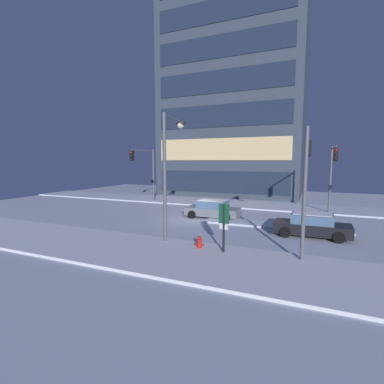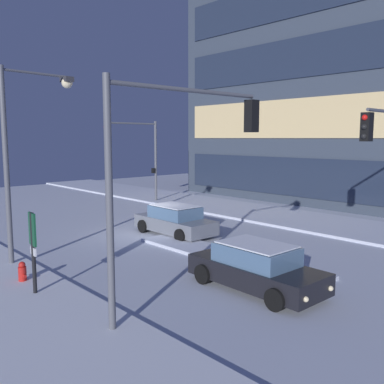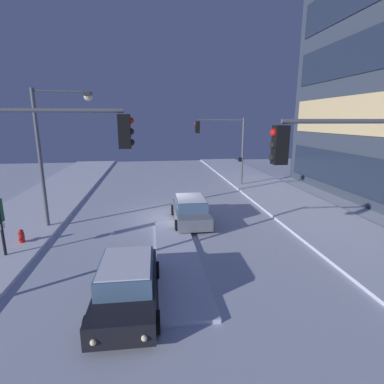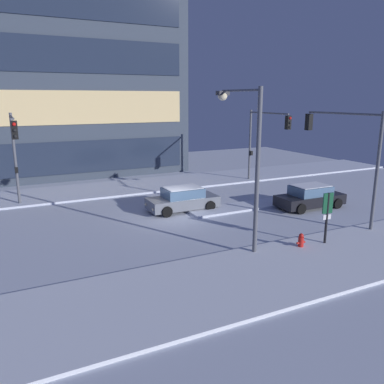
{
  "view_description": "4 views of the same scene",
  "coord_description": "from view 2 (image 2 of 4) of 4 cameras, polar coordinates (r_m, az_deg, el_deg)",
  "views": [
    {
      "loc": [
        8.6,
        -20.75,
        4.75
      ],
      "look_at": [
        -0.23,
        -0.15,
        2.24
      ],
      "focal_mm": 26.25,
      "sensor_mm": 36.0,
      "label": 1
    },
    {
      "loc": [
        16.96,
        -12.25,
        4.81
      ],
      "look_at": [
        2.01,
        1.42,
        2.22
      ],
      "focal_mm": 39.54,
      "sensor_mm": 36.0,
      "label": 2
    },
    {
      "loc": [
        17.47,
        -1.05,
        5.82
      ],
      "look_at": [
        -1.15,
        1.51,
        1.26
      ],
      "focal_mm": 27.78,
      "sensor_mm": 36.0,
      "label": 3
    },
    {
      "loc": [
        -8.93,
        -20.5,
        6.9
      ],
      "look_at": [
        0.84,
        -0.69,
        1.6
      ],
      "focal_mm": 36.56,
      "sensor_mm": 36.0,
      "label": 4
    }
  ],
  "objects": [
    {
      "name": "office_tower_main",
      "position": [
        38.55,
        17.62,
        21.38
      ],
      "size": [
        18.85,
        13.25,
        28.8
      ],
      "color": "#384251",
      "rests_on": "ground"
    },
    {
      "name": "street_lamp_arched",
      "position": [
        17.25,
        -21.46,
        6.92
      ],
      "size": [
        0.63,
        2.95,
        7.4
      ],
      "rotation": [
        0.0,
        0.0,
        1.67
      ],
      "color": "#565960",
      "rests_on": "ground"
    },
    {
      "name": "car_near",
      "position": [
        13.82,
        8.63,
        -10.05
      ],
      "size": [
        4.63,
        2.13,
        1.49
      ],
      "rotation": [
        0.0,
        0.0,
        -0.02
      ],
      "color": "black",
      "rests_on": "ground"
    },
    {
      "name": "median_strip",
      "position": [
        17.33,
        4.41,
        -8.6
      ],
      "size": [
        9.0,
        1.8,
        0.14
      ],
      "primitive_type": "cube",
      "color": "silver",
      "rests_on": "ground"
    },
    {
      "name": "fire_hydrant",
      "position": [
        15.23,
        -21.91,
        -10.18
      ],
      "size": [
        0.48,
        0.26,
        0.78
      ],
      "color": "red",
      "rests_on": "ground"
    },
    {
      "name": "ground",
      "position": [
        21.47,
        -6.46,
        -5.7
      ],
      "size": [
        52.0,
        52.0,
        0.0
      ],
      "primitive_type": "plane",
      "color": "silver"
    },
    {
      "name": "car_far",
      "position": [
        21.17,
        -2.3,
        -3.88
      ],
      "size": [
        4.55,
        2.07,
        1.49
      ],
      "rotation": [
        0.0,
        0.0,
        3.14
      ],
      "color": "slate",
      "rests_on": "ground"
    },
    {
      "name": "parking_info_sign",
      "position": [
        13.61,
        -20.66,
        -6.57
      ],
      "size": [
        0.55,
        0.12,
        2.61
      ],
      "rotation": [
        0.0,
        0.0,
        1.48
      ],
      "color": "black",
      "rests_on": "ground"
    },
    {
      "name": "curb_strip_far",
      "position": [
        27.46,
        8.59,
        -2.73
      ],
      "size": [
        52.0,
        5.2,
        0.14
      ],
      "primitive_type": "cube",
      "color": "silver",
      "rests_on": "ground"
    },
    {
      "name": "traffic_light_corner_near_right",
      "position": [
        11.42,
        -1.7,
        5.5
      ],
      "size": [
        0.32,
        5.58,
        6.29
      ],
      "rotation": [
        0.0,
        0.0,
        1.57
      ],
      "color": "#565960",
      "rests_on": "ground"
    },
    {
      "name": "traffic_light_corner_far_left",
      "position": [
        30.64,
        -7.47,
        5.99
      ],
      "size": [
        0.32,
        4.44,
        6.03
      ],
      "rotation": [
        0.0,
        0.0,
        -1.57
      ],
      "color": "#565960",
      "rests_on": "ground"
    }
  ]
}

